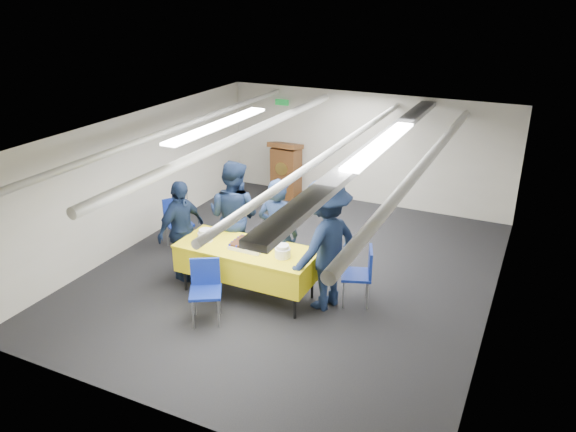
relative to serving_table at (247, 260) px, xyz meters
The scene contains 14 objects.
ground 1.12m from the serving_table, 70.09° to the left, with size 7.00×7.00×0.00m, color black.
room_shell 1.87m from the serving_table, 72.20° to the left, with size 6.00×7.00×2.30m.
serving_table is the anchor object (origin of this frame).
sheet_cake 0.26m from the serving_table, 21.69° to the left, with size 0.51×0.40×0.09m.
plate_stack_left 0.73m from the serving_table, behind, with size 0.23×0.23×0.17m.
plate_stack_right 0.67m from the serving_table, ahead, with size 0.22×0.22×0.18m.
podium 4.16m from the serving_table, 107.77° to the left, with size 0.62×0.53×1.25m.
chair_near 0.83m from the serving_table, 103.51° to the right, with size 0.57×0.57×0.87m.
chair_right 1.67m from the serving_table, 16.86° to the left, with size 0.54×0.54×0.87m.
chair_left 2.14m from the serving_table, 154.14° to the left, with size 0.58×0.58×0.87m.
sailor_a 0.62m from the serving_table, 59.67° to the left, with size 0.62×0.41×1.71m, color black.
sailor_b 0.96m from the serving_table, 132.24° to the left, with size 0.88×0.69×1.81m, color black.
sailor_c 1.20m from the serving_table, behind, with size 0.93×0.39×1.59m, color black.
sailor_d 1.22m from the serving_table, 10.26° to the left, with size 1.23×0.71×1.90m, color black.
Camera 1 is at (3.35, -7.25, 4.31)m, focal length 35.00 mm.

